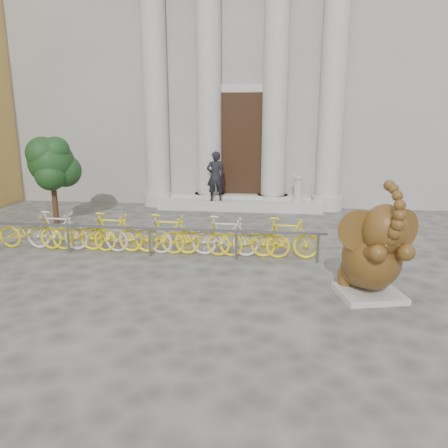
# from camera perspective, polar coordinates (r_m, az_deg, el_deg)

# --- Properties ---
(ground) EXTENTS (80.00, 80.00, 0.00)m
(ground) POSITION_cam_1_polar(r_m,az_deg,el_deg) (7.41, -4.97, -12.65)
(ground) COLOR #474442
(ground) RESTS_ON ground
(classical_building) EXTENTS (22.00, 10.70, 12.00)m
(classical_building) POSITION_cam_1_polar(r_m,az_deg,el_deg) (21.64, 3.69, 20.76)
(classical_building) COLOR gray
(classical_building) RESTS_ON ground
(entrance_steps) EXTENTS (6.00, 1.20, 0.36)m
(entrance_steps) POSITION_cam_1_polar(r_m,az_deg,el_deg) (16.25, 2.08, 2.61)
(entrance_steps) COLOR #A8A59E
(entrance_steps) RESTS_ON ground
(elephant_statue) EXTENTS (1.47, 1.77, 2.25)m
(elephant_statue) POSITION_cam_1_polar(r_m,az_deg,el_deg) (8.51, 18.90, -3.91)
(elephant_statue) COLOR #A8A59E
(elephant_statue) RESTS_ON ground
(bike_rack) EXTENTS (8.42, 0.53, 1.00)m
(bike_rack) POSITION_cam_1_polar(r_m,az_deg,el_deg) (10.96, -9.37, -1.24)
(bike_rack) COLOR slate
(bike_rack) RESTS_ON ground
(tree) EXTENTS (1.59, 1.45, 2.75)m
(tree) POSITION_cam_1_polar(r_m,az_deg,el_deg) (14.65, -21.55, 7.35)
(tree) COLOR #332114
(tree) RESTS_ON ground
(pedestrian) EXTENTS (0.74, 0.58, 1.79)m
(pedestrian) POSITION_cam_1_polar(r_m,az_deg,el_deg) (15.84, -1.12, 6.27)
(pedestrian) COLOR black
(pedestrian) RESTS_ON entrance_steps
(balustrade_post) EXTENTS (0.39, 0.39, 0.96)m
(balustrade_post) POSITION_cam_1_polar(r_m,az_deg,el_deg) (15.79, 9.60, 4.39)
(balustrade_post) COLOR #A8A59E
(balustrade_post) RESTS_ON entrance_steps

